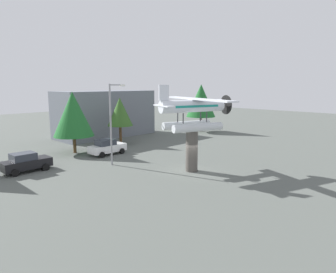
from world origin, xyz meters
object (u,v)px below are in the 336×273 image
object	(u,v)px
display_pedestal	(192,151)
tree_far_east	(201,101)
tree_center_back	(120,112)
floatplane_monument	(194,111)
storefront_building	(105,114)
tree_east	(73,114)
car_mid_white	(107,147)
car_near_black	(26,162)
streetlight_primary	(112,118)

from	to	relation	value
display_pedestal	tree_far_east	size ratio (longest dim) A/B	0.48
tree_center_back	tree_far_east	world-z (taller)	tree_far_east
floatplane_monument	storefront_building	size ratio (longest dim) A/B	0.69
tree_east	tree_far_east	size ratio (longest dim) A/B	0.90
floatplane_monument	tree_center_back	xyz separation A→B (m)	(3.33, 15.14, -1.20)
car_mid_white	tree_center_back	xyz separation A→B (m)	(4.92, 3.93, 3.40)
display_pedestal	tree_east	distance (m)	15.25
floatplane_monument	car_mid_white	bearing A→B (deg)	117.81
car_near_black	car_mid_white	xyz separation A→B (m)	(9.15, 0.46, 0.00)
car_mid_white	tree_east	world-z (taller)	tree_east
tree_east	tree_center_back	bearing A→B (deg)	4.03
car_near_black	streetlight_primary	distance (m)	8.75
car_mid_white	storefront_building	distance (m)	13.36
car_mid_white	streetlight_primary	xyz separation A→B (m)	(-2.10, -4.09, 3.71)
streetlight_primary	tree_center_back	distance (m)	10.67
tree_center_back	tree_east	bearing A→B (deg)	-175.97
car_near_black	tree_center_back	xyz separation A→B (m)	(14.07, 4.39, 3.40)
display_pedestal	car_mid_white	size ratio (longest dim) A/B	0.91
streetlight_primary	floatplane_monument	bearing A→B (deg)	-62.58
car_mid_white	streetlight_primary	bearing A→B (deg)	-117.18
car_near_black	tree_east	xyz separation A→B (m)	(7.08, 3.90, 3.63)
floatplane_monument	car_mid_white	size ratio (longest dim) A/B	2.42
tree_center_back	tree_far_east	size ratio (longest dim) A/B	0.78
floatplane_monument	tree_far_east	xyz separation A→B (m)	(19.51, 14.35, -0.29)
tree_east	tree_far_east	bearing A→B (deg)	-0.73
floatplane_monument	tree_east	distance (m)	15.13
car_near_black	car_mid_white	size ratio (longest dim) A/B	1.00
car_mid_white	tree_far_east	size ratio (longest dim) A/B	0.53
floatplane_monument	tree_far_east	size ratio (longest dim) A/B	1.29
storefront_building	tree_east	size ratio (longest dim) A/B	2.09
tree_east	tree_center_back	distance (m)	7.01
storefront_building	tree_center_back	size ratio (longest dim) A/B	2.40
storefront_building	tree_far_east	size ratio (longest dim) A/B	1.87
car_near_black	streetlight_primary	bearing A→B (deg)	-27.25
streetlight_primary	storefront_building	bearing A→B (deg)	57.59
car_near_black	tree_east	distance (m)	8.86
car_near_black	tree_east	size ratio (longest dim) A/B	0.59
storefront_building	tree_east	world-z (taller)	tree_east
tree_far_east	storefront_building	bearing A→B (deg)	150.73
car_mid_white	tree_center_back	size ratio (longest dim) A/B	0.68
floatplane_monument	car_near_black	size ratio (longest dim) A/B	2.42
display_pedestal	tree_east	bearing A→B (deg)	103.63
streetlight_primary	tree_far_east	distance (m)	24.31
streetlight_primary	tree_east	size ratio (longest dim) A/B	1.12
floatplane_monument	tree_east	bearing A→B (deg)	123.79
display_pedestal	streetlight_primary	distance (m)	8.36
storefront_building	tree_center_back	bearing A→B (deg)	-109.60
car_near_black	storefront_building	world-z (taller)	storefront_building
streetlight_primary	tree_center_back	bearing A→B (deg)	48.82
streetlight_primary	car_near_black	bearing A→B (deg)	152.75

